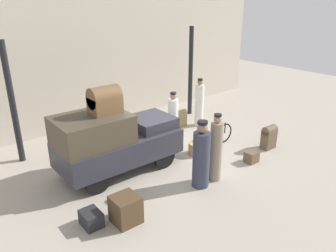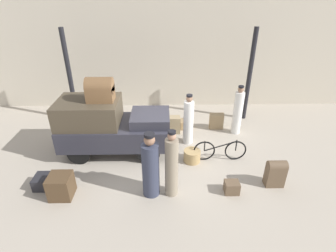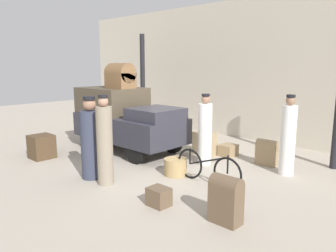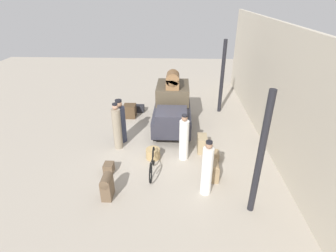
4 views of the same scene
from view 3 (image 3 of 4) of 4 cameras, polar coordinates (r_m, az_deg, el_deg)
The scene contains 18 objects.
ground_plane at distance 8.23m, azimuth -1.98°, elevation -6.52°, with size 30.00×30.00×0.00m, color #A89E8E.
station_building_facade at distance 11.10m, azimuth 13.36°, elevation 9.43°, with size 16.00×0.15×4.50m.
canopy_pillar_left at distance 12.18m, azimuth -4.43°, elevation 7.45°, with size 0.17×0.17×3.52m.
truck at distance 9.39m, azimuth -7.48°, elevation 1.43°, with size 3.35×1.53×1.77m.
bicycle at distance 6.83m, azimuth 6.95°, elevation -7.25°, with size 1.61×0.04×0.70m.
wicker_basket at distance 7.35m, azimuth 1.31°, elevation -7.12°, with size 0.51×0.51×0.37m.
porter_lifting_near_truck at distance 7.20m, azimuth -13.27°, elevation -2.67°, with size 0.43×0.43×1.78m.
porter_with_bicycle at distance 8.04m, azimuth 6.46°, elevation -1.07°, with size 0.33×0.33×1.74m.
porter_carrying_trunk at distance 6.76m, azimuth -10.96°, elevation -2.99°, with size 0.33×0.33×1.84m.
porter_standing_middle at distance 7.69m, azimuth 20.17°, elevation -1.99°, with size 0.32×0.32×1.79m.
trunk_wicker_pale at distance 5.83m, azimuth -1.60°, elevation -12.21°, with size 0.37×0.31×0.33m.
suitcase_black_upright at distance 9.97m, azimuth -20.85°, elevation -3.18°, with size 0.38×0.49×0.33m.
suitcase_tan_flat at distance 9.01m, azimuth 6.42°, elevation -3.03°, with size 0.62×0.35×0.62m.
suitcase_small_leather at distance 9.23m, azimuth -21.14°, elevation -3.37°, with size 0.56×0.56×0.62m.
trunk_barrel_dark at distance 8.36m, azimuth 16.80°, elevation -4.27°, with size 0.50×0.24×0.64m.
trunk_large_brown at distance 9.02m, azimuth 10.43°, elevation -4.16°, with size 0.39×0.45×0.31m.
trunk_umber_medium at distance 5.23m, azimuth 10.05°, elevation -12.23°, with size 0.48×0.29×0.77m.
trunk_on_truck_roof at distance 9.41m, azimuth -8.31°, elevation 8.56°, with size 0.77×0.55×0.70m.
Camera 3 is at (5.63, -5.49, 2.43)m, focal length 35.00 mm.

